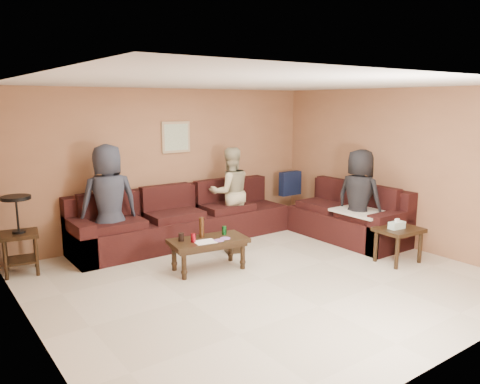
# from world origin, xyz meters

# --- Properties ---
(room) EXTENTS (5.60, 5.50, 2.50)m
(room) POSITION_xyz_m (0.00, 0.00, 1.66)
(room) COLOR beige
(room) RESTS_ON ground
(sectional_sofa) EXTENTS (4.65, 2.90, 0.97)m
(sectional_sofa) POSITION_xyz_m (0.81, 1.52, 0.33)
(sectional_sofa) COLOR black
(sectional_sofa) RESTS_ON ground
(coffee_table) EXTENTS (1.12, 0.68, 0.72)m
(coffee_table) POSITION_xyz_m (-0.39, 0.72, 0.37)
(coffee_table) COLOR black
(coffee_table) RESTS_ON ground
(end_table_left) EXTENTS (0.54, 0.54, 1.07)m
(end_table_left) POSITION_xyz_m (-2.50, 2.07, 0.56)
(end_table_left) COLOR black
(end_table_left) RESTS_ON ground
(side_table_right) EXTENTS (0.65, 0.54, 0.65)m
(side_table_right) POSITION_xyz_m (1.99, -0.62, 0.44)
(side_table_right) COLOR black
(side_table_right) RESTS_ON ground
(waste_bin) EXTENTS (0.27, 0.27, 0.26)m
(waste_bin) POSITION_xyz_m (0.32, 1.15, 0.13)
(waste_bin) COLOR black
(waste_bin) RESTS_ON ground
(wall_art) EXTENTS (0.52, 0.04, 0.52)m
(wall_art) POSITION_xyz_m (0.10, 2.48, 1.70)
(wall_art) COLOR tan
(wall_art) RESTS_ON ground
(person_left) EXTENTS (0.88, 0.62, 1.70)m
(person_left) POSITION_xyz_m (-1.29, 1.98, 0.85)
(person_left) COLOR #292C39
(person_left) RESTS_ON ground
(person_middle) EXTENTS (0.86, 0.73, 1.53)m
(person_middle) POSITION_xyz_m (0.82, 1.92, 0.77)
(person_middle) COLOR tan
(person_middle) RESTS_ON ground
(person_right) EXTENTS (0.64, 0.85, 1.57)m
(person_right) POSITION_xyz_m (2.10, 0.21, 0.78)
(person_right) COLOR black
(person_right) RESTS_ON ground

